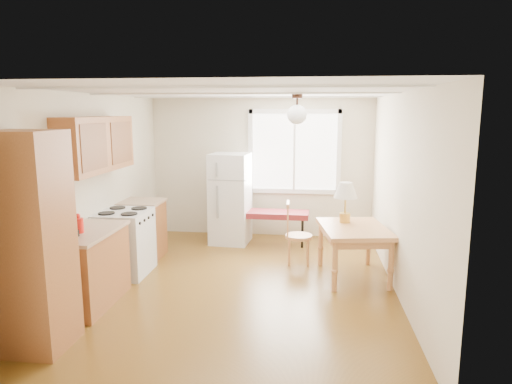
% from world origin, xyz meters
% --- Properties ---
extents(room_shell, '(4.60, 5.60, 2.62)m').
position_xyz_m(room_shell, '(0.00, 0.00, 1.25)').
color(room_shell, '#513310').
rests_on(room_shell, ground).
extents(kitchen_run, '(0.65, 3.40, 2.20)m').
position_xyz_m(kitchen_run, '(-1.72, -0.63, 0.84)').
color(kitchen_run, brown).
rests_on(kitchen_run, ground).
extents(window_unit, '(1.64, 0.05, 1.51)m').
position_xyz_m(window_unit, '(0.60, 2.47, 1.55)').
color(window_unit, white).
rests_on(window_unit, room_shell).
extents(pendant_light, '(0.26, 0.26, 0.40)m').
position_xyz_m(pendant_light, '(0.70, 0.40, 2.24)').
color(pendant_light, '#301D15').
rests_on(pendant_light, room_shell).
extents(refrigerator, '(0.69, 0.70, 1.56)m').
position_xyz_m(refrigerator, '(-0.47, 1.92, 0.78)').
color(refrigerator, silver).
rests_on(refrigerator, ground).
extents(bench, '(1.25, 0.49, 0.57)m').
position_xyz_m(bench, '(0.26, 1.91, 0.51)').
color(bench, maroon).
rests_on(bench, ground).
extents(dining_table, '(1.03, 1.26, 0.72)m').
position_xyz_m(dining_table, '(1.50, 0.44, 0.61)').
color(dining_table, '#B87946').
rests_on(dining_table, ground).
extents(chair, '(0.41, 0.41, 0.93)m').
position_xyz_m(chair, '(0.65, 0.93, 0.53)').
color(chair, '#B87946').
rests_on(chair, ground).
extents(table_lamp, '(0.33, 0.33, 0.57)m').
position_xyz_m(table_lamp, '(1.39, 0.69, 1.13)').
color(table_lamp, gold).
rests_on(table_lamp, dining_table).
extents(coffee_maker, '(0.18, 0.23, 0.34)m').
position_xyz_m(coffee_maker, '(-1.72, -1.20, 1.02)').
color(coffee_maker, black).
rests_on(coffee_maker, kitchen_run).
extents(kettle, '(0.12, 0.12, 0.23)m').
position_xyz_m(kettle, '(-1.72, -0.94, 0.99)').
color(kettle, red).
rests_on(kettle, kitchen_run).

